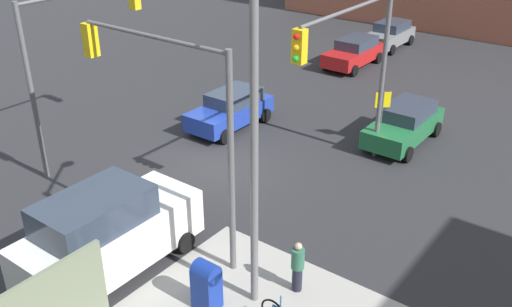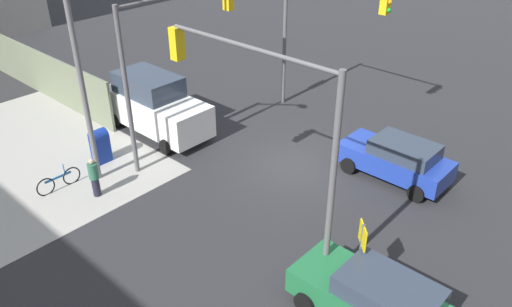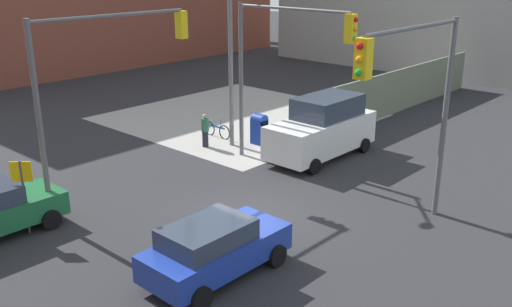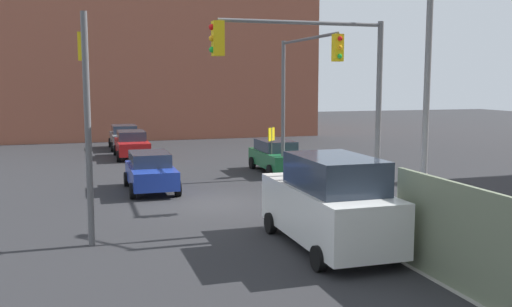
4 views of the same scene
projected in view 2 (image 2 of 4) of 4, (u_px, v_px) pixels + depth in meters
name	position (u px, v px, depth m)	size (l,w,h in m)	color
ground_plane	(298.00, 167.00, 20.01)	(120.00, 120.00, 0.00)	#28282B
construction_fence	(25.00, 65.00, 26.73)	(16.18, 0.12, 2.40)	slate
traffic_signal_nw_corner	(263.00, 112.00, 13.56)	(6.23, 0.36, 6.50)	#59595B
traffic_signal_se_corner	(322.00, 19.00, 21.98)	(5.42, 0.36, 6.50)	#59595B
traffic_signal_ne_corner	(170.00, 44.00, 18.81)	(0.36, 5.65, 6.50)	#59595B
street_lamp_corner	(88.00, 62.00, 16.95)	(2.24, 1.80, 8.00)	slate
warning_sign_two_way	(361.00, 247.00, 13.33)	(0.48, 0.48, 2.40)	#4C4C4C
mailbox_blue	(100.00, 145.00, 20.04)	(0.56, 0.64, 1.43)	navy
coupe_green	(377.00, 300.00, 12.76)	(4.40, 2.02, 1.62)	#1E6638
hatchback_blue	(397.00, 159.00, 18.92)	(4.19, 2.02, 1.62)	#1E389E
van_white_delivery	(155.00, 105.00, 22.12)	(5.40, 2.32, 2.62)	white
pedestrian_crossing	(94.00, 177.00, 17.90)	(0.36, 0.36, 1.55)	#2D664C
bicycle_leaning_on_fence	(59.00, 181.00, 18.49)	(0.05, 1.75, 0.97)	black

